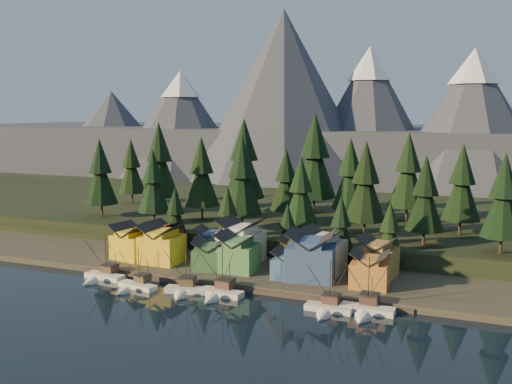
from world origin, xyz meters
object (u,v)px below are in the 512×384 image
at_px(boat_6, 366,303).
at_px(boat_0, 101,271).
at_px(house_front_0, 132,241).
at_px(house_back_1, 211,241).
at_px(house_back_0, 164,237).
at_px(boat_2, 184,284).
at_px(house_front_1, 162,242).
at_px(boat_3, 219,286).
at_px(boat_5, 327,302).
at_px(boat_1, 134,281).

bearing_deg(boat_6, boat_0, -178.74).
distance_m(house_front_0, house_back_1, 20.36).
bearing_deg(house_back_0, boat_2, -43.04).
height_order(boat_6, house_front_1, house_front_1).
bearing_deg(house_front_0, boat_0, -74.53).
height_order(boat_2, boat_3, boat_3).
height_order(house_front_1, house_back_1, house_front_1).
relative_size(house_front_0, house_back_0, 1.17).
relative_size(boat_3, house_back_0, 1.36).
xyz_separation_m(boat_5, house_front_0, (-56.50, 16.36, 4.08)).
xyz_separation_m(boat_6, house_back_1, (-45.36, 23.00, 3.45)).
distance_m(boat_6, house_back_1, 50.97).
distance_m(house_front_0, house_front_1, 9.21).
bearing_deg(house_front_1, boat_6, -13.85).
xyz_separation_m(house_front_0, house_front_1, (9.18, -0.53, 0.46)).
bearing_deg(boat_0, boat_1, -10.58).
height_order(boat_6, house_back_0, boat_6).
distance_m(boat_3, house_back_1, 28.23).
relative_size(boat_0, boat_3, 0.95).
bearing_deg(house_front_0, boat_2, -23.09).
relative_size(boat_1, boat_5, 0.93).
bearing_deg(house_front_0, boat_5, -4.96).
relative_size(boat_0, house_back_0, 1.29).
height_order(boat_2, boat_5, boat_2).
bearing_deg(boat_5, boat_3, -179.92).
bearing_deg(house_back_1, house_front_0, -164.20).
xyz_separation_m(boat_5, house_front_1, (-47.32, 15.82, 4.54)).
relative_size(boat_3, boat_6, 0.99).
xyz_separation_m(boat_5, boat_6, (7.33, 1.90, 0.14)).
bearing_deg(house_front_0, house_back_0, 67.38).
distance_m(boat_3, house_back_0, 36.11).
xyz_separation_m(house_front_1, house_back_0, (-4.20, 7.98, -0.62)).
xyz_separation_m(boat_0, house_back_0, (3.87, 22.26, 3.91)).
height_order(boat_0, boat_1, boat_0).
bearing_deg(boat_1, boat_2, 16.71).
distance_m(house_front_1, house_back_0, 9.03).
xyz_separation_m(boat_6, house_front_1, (-54.65, 13.93, 4.40)).
bearing_deg(boat_3, boat_6, 6.71).
distance_m(boat_1, boat_5, 44.14).
distance_m(house_front_0, house_back_0, 8.96).
bearing_deg(house_back_0, boat_3, -32.22).
xyz_separation_m(boat_3, boat_6, (31.45, 1.33, -0.09)).
relative_size(boat_6, house_back_1, 1.49).
bearing_deg(boat_6, boat_3, -176.64).
relative_size(boat_5, house_front_1, 1.15).
bearing_deg(house_back_0, boat_5, -16.71).
distance_m(boat_1, boat_3, 20.12).
xyz_separation_m(boat_1, boat_6, (51.44, 3.59, 0.42)).
distance_m(boat_3, boat_6, 31.48).
bearing_deg(boat_6, boat_5, -164.54).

